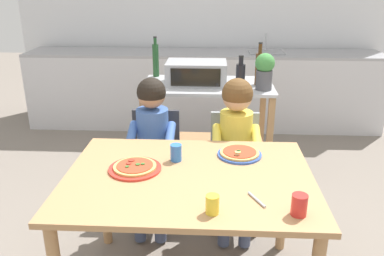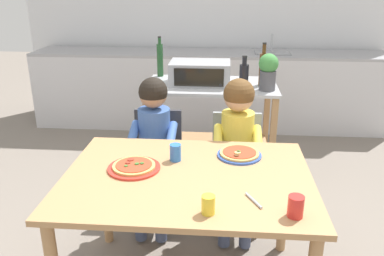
{
  "view_description": "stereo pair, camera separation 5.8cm",
  "coord_description": "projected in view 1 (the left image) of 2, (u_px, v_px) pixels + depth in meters",
  "views": [
    {
      "loc": [
        0.12,
        -1.87,
        1.72
      ],
      "look_at": [
        0.0,
        0.3,
        0.9
      ],
      "focal_mm": 37.48,
      "sensor_mm": 36.0,
      "label": 1
    },
    {
      "loc": [
        0.18,
        -1.86,
        1.72
      ],
      "look_at": [
        0.0,
        0.3,
        0.9
      ],
      "focal_mm": 37.48,
      "sensor_mm": 36.0,
      "label": 2
    }
  ],
  "objects": [
    {
      "name": "bottle_clear_vinegar",
      "position": [
        240.0,
        75.0,
        3.21
      ],
      "size": [
        0.07,
        0.07,
        0.27
      ],
      "color": "black",
      "rests_on": "kitchen_island_cart"
    },
    {
      "name": "kitchen_counter",
      "position": [
        203.0,
        89.0,
        4.83
      ],
      "size": [
        4.14,
        0.6,
        1.1
      ],
      "color": "silver",
      "rests_on": "ground"
    },
    {
      "name": "drinking_cup_red",
      "position": [
        299.0,
        205.0,
        1.73
      ],
      "size": [
        0.07,
        0.07,
        0.1
      ],
      "primitive_type": "cylinder",
      "color": "red",
      "rests_on": "dining_table"
    },
    {
      "name": "pizza_plate_red_rimmed",
      "position": [
        135.0,
        168.0,
        2.15
      ],
      "size": [
        0.28,
        0.28,
        0.03
      ],
      "color": "red",
      "rests_on": "dining_table"
    },
    {
      "name": "dining_chair_left",
      "position": [
        155.0,
        159.0,
        2.91
      ],
      "size": [
        0.36,
        0.36,
        0.81
      ],
      "color": "#333338",
      "rests_on": "ground"
    },
    {
      "name": "drinking_cup_blue",
      "position": [
        176.0,
        153.0,
        2.24
      ],
      "size": [
        0.06,
        0.06,
        0.1
      ],
      "primitive_type": "cylinder",
      "color": "blue",
      "rests_on": "dining_table"
    },
    {
      "name": "potted_herb_plant",
      "position": [
        265.0,
        70.0,
        3.17
      ],
      "size": [
        0.16,
        0.16,
        0.29
      ],
      "color": "#4C4C51",
      "rests_on": "kitchen_island_cart"
    },
    {
      "name": "child_in_yellow_shirt",
      "position": [
        236.0,
        138.0,
        2.67
      ],
      "size": [
        0.32,
        0.42,
        1.08
      ],
      "color": "#424C6B",
      "rests_on": "ground"
    },
    {
      "name": "kitchen_island_cart",
      "position": [
        207.0,
        115.0,
        3.5
      ],
      "size": [
        1.1,
        0.63,
        0.87
      ],
      "color": "#B7BABF",
      "rests_on": "ground"
    },
    {
      "name": "toaster_oven",
      "position": [
        196.0,
        73.0,
        3.37
      ],
      "size": [
        0.5,
        0.34,
        0.19
      ],
      "color": "#999BA0",
      "rests_on": "kitchen_island_cart"
    },
    {
      "name": "child_in_blue_striped_shirt",
      "position": [
        152.0,
        137.0,
        2.73
      ],
      "size": [
        0.32,
        0.42,
        1.08
      ],
      "color": "#424C6B",
      "rests_on": "ground"
    },
    {
      "name": "dining_table",
      "position": [
        189.0,
        191.0,
        2.13
      ],
      "size": [
        1.3,
        0.95,
        0.75
      ],
      "color": "#AD7F51",
      "rests_on": "ground"
    },
    {
      "name": "dining_chair_right",
      "position": [
        234.0,
        162.0,
        2.86
      ],
      "size": [
        0.36,
        0.36,
        0.81
      ],
      "color": "gray",
      "rests_on": "ground"
    },
    {
      "name": "pizza_plate_blue_rimmed",
      "position": [
        239.0,
        153.0,
        2.32
      ],
      "size": [
        0.26,
        0.26,
        0.03
      ],
      "color": "#3356B7",
      "rests_on": "dining_table"
    },
    {
      "name": "drinking_cup_yellow",
      "position": [
        212.0,
        204.0,
        1.74
      ],
      "size": [
        0.06,
        0.06,
        0.09
      ],
      "primitive_type": "cylinder",
      "color": "yellow",
      "rests_on": "dining_table"
    },
    {
      "name": "back_wall_tiled",
      "position": [
        205.0,
        9.0,
        4.9
      ],
      "size": [
        4.6,
        0.12,
        2.7
      ],
      "color": "silver",
      "rests_on": "ground"
    },
    {
      "name": "bottle_squat_spirits",
      "position": [
        259.0,
        68.0,
        3.33
      ],
      "size": [
        0.07,
        0.07,
        0.35
      ],
      "color": "#4C2D14",
      "rests_on": "kitchen_island_cart"
    },
    {
      "name": "ground_plane",
      "position": [
        198.0,
        184.0,
        3.54
      ],
      "size": [
        12.68,
        12.68,
        0.0
      ],
      "primitive_type": "plane",
      "color": "slate"
    },
    {
      "name": "serving_spoon",
      "position": [
        257.0,
        200.0,
        1.85
      ],
      "size": [
        0.07,
        0.13,
        0.01
      ],
      "primitive_type": "cylinder",
      "rotation": [
        0.0,
        1.57,
        2.04
      ],
      "color": "#B7BABF",
      "rests_on": "dining_table"
    },
    {
      "name": "bottle_slim_sauce",
      "position": [
        156.0,
        59.0,
        3.61
      ],
      "size": [
        0.06,
        0.06,
        0.36
      ],
      "color": "#1E4723",
      "rests_on": "kitchen_island_cart"
    }
  ]
}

